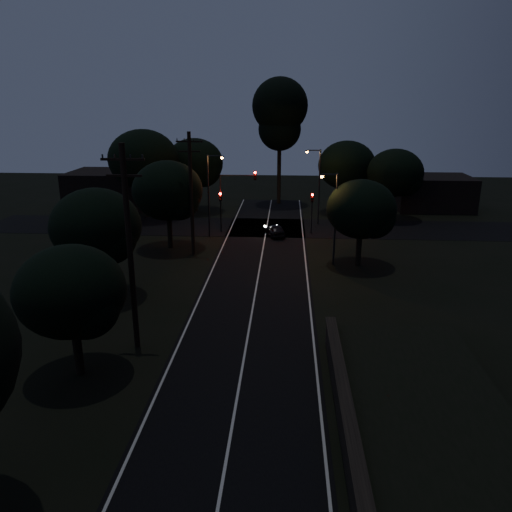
{
  "coord_description": "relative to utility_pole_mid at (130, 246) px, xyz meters",
  "views": [
    {
      "loc": [
        2.11,
        -9.3,
        13.04
      ],
      "look_at": [
        0.0,
        24.0,
        2.5
      ],
      "focal_mm": 35.0,
      "sensor_mm": 36.0,
      "label": 1
    }
  ],
  "objects": [
    {
      "name": "building_left",
      "position": [
        -14.0,
        37.0,
        -3.54
      ],
      "size": [
        10.0,
        8.0,
        4.4
      ],
      "primitive_type": "cube",
      "color": "black",
      "rests_on": "ground"
    },
    {
      "name": "tree_far_ne",
      "position": [
        15.24,
        34.86,
        -0.27
      ],
      "size": [
        6.69,
        6.69,
        8.46
      ],
      "color": "black",
      "rests_on": "ground"
    },
    {
      "name": "utility_pole_far",
      "position": [
        0.0,
        17.0,
        -0.25
      ],
      "size": [
        2.2,
        0.3,
        10.5
      ],
      "color": "black",
      "rests_on": "ground"
    },
    {
      "name": "car",
      "position": [
        6.98,
        23.65,
        -5.14
      ],
      "size": [
        2.37,
        3.78,
        1.2
      ],
      "primitive_type": "imported",
      "rotation": [
        0.0,
        0.0,
        3.43
      ],
      "color": "black",
      "rests_on": "ground"
    },
    {
      "name": "tall_pine",
      "position": [
        7.0,
        40.0,
        5.56
      ],
      "size": [
        6.9,
        6.9,
        15.67
      ],
      "color": "black",
      "rests_on": "ground"
    },
    {
      "name": "signal_left",
      "position": [
        1.4,
        24.99,
        -2.9
      ],
      "size": [
        0.28,
        0.35,
        4.1
      ],
      "color": "black",
      "rests_on": "ground"
    },
    {
      "name": "signal_right",
      "position": [
        10.6,
        24.99,
        -2.9
      ],
      "size": [
        0.28,
        0.35,
        4.1
      ],
      "color": "black",
      "rests_on": "ground"
    },
    {
      "name": "tree_left_d",
      "position": [
        -2.28,
        18.87,
        -0.61
      ],
      "size": [
        6.24,
        6.24,
        7.92
      ],
      "color": "black",
      "rests_on": "ground"
    },
    {
      "name": "tree_far_nw",
      "position": [
        -2.76,
        34.86,
        -0.13
      ],
      "size": [
        6.83,
        6.83,
        8.66
      ],
      "color": "black",
      "rests_on": "ground"
    },
    {
      "name": "utility_pole_mid",
      "position": [
        0.0,
        0.0,
        0.0
      ],
      "size": [
        2.2,
        0.3,
        11.0
      ],
      "color": "black",
      "rests_on": "ground"
    },
    {
      "name": "streetlight_a",
      "position": [
        0.69,
        23.0,
        -1.1
      ],
      "size": [
        1.66,
        0.26,
        8.0
      ],
      "color": "black",
      "rests_on": "ground"
    },
    {
      "name": "signal_mast",
      "position": [
        3.09,
        24.99,
        -1.4
      ],
      "size": [
        3.7,
        0.35,
        6.25
      ],
      "color": "black",
      "rests_on": "ground"
    },
    {
      "name": "tree_right_a",
      "position": [
        14.2,
        14.89,
        -1.18
      ],
      "size": [
        5.53,
        5.53,
        7.03
      ],
      "color": "black",
      "rests_on": "ground"
    },
    {
      "name": "building_right",
      "position": [
        26.0,
        38.0,
        -3.74
      ],
      "size": [
        9.0,
        7.0,
        4.0
      ],
      "primitive_type": "cube",
      "color": "black",
      "rests_on": "ground"
    },
    {
      "name": "tree_far_w",
      "position": [
        -7.73,
        30.84,
        0.7
      ],
      "size": [
        7.76,
        7.76,
        9.9
      ],
      "color": "black",
      "rests_on": "ground"
    },
    {
      "name": "road_surface",
      "position": [
        6.0,
        16.12,
        -5.73
      ],
      "size": [
        60.0,
        70.0,
        0.03
      ],
      "color": "black",
      "rests_on": "ground"
    },
    {
      "name": "streetlight_b",
      "position": [
        11.31,
        29.0,
        -1.1
      ],
      "size": [
        1.66,
        0.26,
        8.0
      ],
      "color": "black",
      "rests_on": "ground"
    },
    {
      "name": "tree_far_e",
      "position": [
        20.22,
        31.87,
        -0.66
      ],
      "size": [
        6.18,
        6.18,
        7.84
      ],
      "color": "black",
      "rests_on": "ground"
    },
    {
      "name": "tree_left_c",
      "position": [
        -4.29,
        6.88,
        -0.88
      ],
      "size": [
        5.95,
        5.95,
        7.52
      ],
      "color": "black",
      "rests_on": "ground"
    },
    {
      "name": "tree_left_b",
      "position": [
        -1.82,
        -3.1,
        -1.46
      ],
      "size": [
        5.19,
        5.19,
        6.59
      ],
      "color": "black",
      "rests_on": "ground"
    },
    {
      "name": "streetlight_c",
      "position": [
        11.83,
        15.0,
        -1.39
      ],
      "size": [
        1.46,
        0.26,
        7.5
      ],
      "color": "black",
      "rests_on": "ground"
    }
  ]
}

